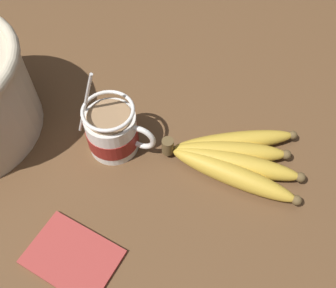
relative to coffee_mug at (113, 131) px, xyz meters
The scene contains 4 objects.
table 11.42cm from the coffee_mug, 10.50° to the left, with size 138.94×138.94×3.38cm.
coffee_mug is the anchor object (origin of this frame).
banana_bunch 20.23cm from the coffee_mug, ahead, with size 23.42×15.47×4.06cm.
napkin 20.43cm from the coffee_mug, 82.93° to the right, with size 13.99×10.81×0.60cm.
Camera 1 is at (11.52, -33.41, 56.46)cm, focal length 40.00 mm.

